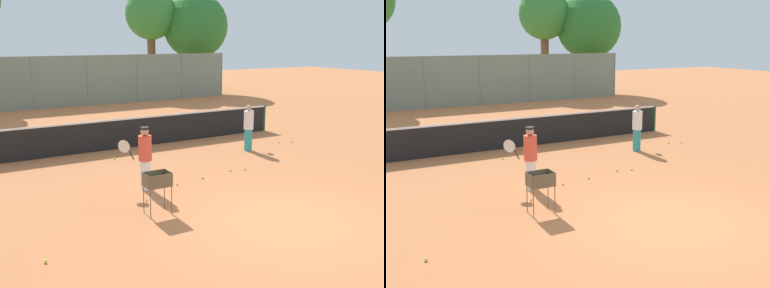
# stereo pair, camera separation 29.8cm
# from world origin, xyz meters

# --- Properties ---
(ground_plane) EXTENTS (80.00, 80.00, 0.00)m
(ground_plane) POSITION_xyz_m (0.00, 0.00, 0.00)
(ground_plane) COLOR #C67242
(tennis_net) EXTENTS (11.49, 0.10, 1.07)m
(tennis_net) POSITION_xyz_m (0.00, 7.88, 0.56)
(tennis_net) COLOR #26592D
(tennis_net) RESTS_ON ground_plane
(back_fence) EXTENTS (21.62, 0.08, 2.86)m
(back_fence) POSITION_xyz_m (0.00, 18.72, 1.43)
(back_fence) COLOR gray
(back_fence) RESTS_ON ground_plane
(tree_1) EXTENTS (4.53, 4.53, 6.91)m
(tree_1) POSITION_xyz_m (10.23, 21.29, 4.63)
(tree_1) COLOR brown
(tree_1) RESTS_ON ground_plane
(tree_4) EXTENTS (3.48, 3.48, 7.18)m
(tree_4) POSITION_xyz_m (7.22, 22.17, 5.34)
(tree_4) COLOR brown
(tree_4) RESTS_ON ground_plane
(player_white_outfit) EXTENTS (0.84, 0.45, 1.63)m
(player_white_outfit) POSITION_xyz_m (-1.75, 3.43, 0.85)
(player_white_outfit) COLOR white
(player_white_outfit) RESTS_ON ground_plane
(player_red_cap) EXTENTS (0.70, 0.67, 1.59)m
(player_red_cap) POSITION_xyz_m (3.03, 5.44, 0.82)
(player_red_cap) COLOR teal
(player_red_cap) RESTS_ON ground_plane
(ball_cart) EXTENTS (0.56, 0.41, 0.94)m
(ball_cart) POSITION_xyz_m (-2.19, 1.80, 0.71)
(ball_cart) COLOR brown
(ball_cart) RESTS_ON ground_plane
(tennis_ball_0) EXTENTS (0.07, 0.07, 0.07)m
(tennis_ball_0) POSITION_xyz_m (1.49, 3.56, 0.03)
(tennis_ball_0) COLOR #D1E54C
(tennis_ball_0) RESTS_ON ground_plane
(tennis_ball_1) EXTENTS (0.07, 0.07, 0.07)m
(tennis_ball_1) POSITION_xyz_m (4.71, 5.76, 0.03)
(tennis_ball_1) COLOR #D1E54C
(tennis_ball_1) RESTS_ON ground_plane
(tennis_ball_2) EXTENTS (0.07, 0.07, 0.07)m
(tennis_ball_2) POSITION_xyz_m (-0.03, 3.45, 0.03)
(tennis_ball_2) COLOR #D1E54C
(tennis_ball_2) RESTS_ON ground_plane
(tennis_ball_3) EXTENTS (0.07, 0.07, 0.07)m
(tennis_ball_3) POSITION_xyz_m (1.05, 3.67, 0.03)
(tennis_ball_3) COLOR #D1E54C
(tennis_ball_3) RESTS_ON ground_plane
(tennis_ball_4) EXTENTS (0.07, 0.07, 0.07)m
(tennis_ball_4) POSITION_xyz_m (5.17, 5.59, 0.03)
(tennis_ball_4) COLOR #D1E54C
(tennis_ball_4) RESTS_ON ground_plane
(tennis_ball_5) EXTENTS (0.07, 0.07, 0.07)m
(tennis_ball_5) POSITION_xyz_m (-1.41, 6.58, 0.03)
(tennis_ball_5) COLOR #D1E54C
(tennis_ball_5) RESTS_ON ground_plane
(tennis_ball_6) EXTENTS (0.07, 0.07, 0.07)m
(tennis_ball_6) POSITION_xyz_m (-4.86, 0.72, 0.03)
(tennis_ball_6) COLOR #D1E54C
(tennis_ball_6) RESTS_ON ground_plane
(tennis_ball_7) EXTENTS (0.07, 0.07, 0.07)m
(tennis_ball_7) POSITION_xyz_m (-0.88, 3.32, 0.03)
(tennis_ball_7) COLOR #D1E54C
(tennis_ball_7) RESTS_ON ground_plane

